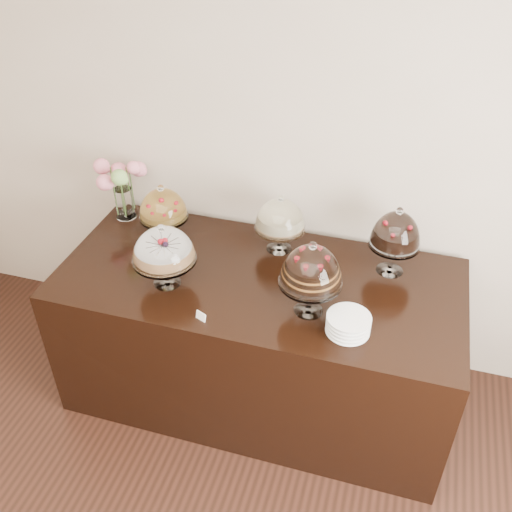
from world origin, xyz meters
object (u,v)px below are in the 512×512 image
(cake_stand_choco_layer, at_px, (311,269))
(cake_stand_cheesecake, at_px, (280,217))
(cake_stand_sugar_sponge, at_px, (163,248))
(plate_stack, at_px, (348,324))
(flower_vase, at_px, (120,182))
(display_counter, at_px, (258,337))
(cake_stand_fruit_tart, at_px, (163,206))
(cake_stand_dark_choco, at_px, (396,233))

(cake_stand_choco_layer, relative_size, cake_stand_cheesecake, 1.18)
(cake_stand_sugar_sponge, distance_m, plate_stack, 1.01)
(cake_stand_cheesecake, bearing_deg, flower_vase, 176.99)
(display_counter, xyz_separation_m, plate_stack, (0.53, -0.28, 0.50))
(flower_vase, bearing_deg, cake_stand_cheesecake, -3.01)
(display_counter, distance_m, cake_stand_sugar_sponge, 0.84)
(cake_stand_sugar_sponge, bearing_deg, plate_stack, -5.78)
(cake_stand_choco_layer, bearing_deg, display_counter, 149.69)
(cake_stand_fruit_tart, xyz_separation_m, flower_vase, (-0.34, 0.13, 0.03))
(cake_stand_choco_layer, distance_m, plate_stack, 0.32)
(display_counter, height_order, cake_stand_choco_layer, cake_stand_choco_layer)
(cake_stand_dark_choco, height_order, flower_vase, cake_stand_dark_choco)
(cake_stand_cheesecake, height_order, cake_stand_fruit_tart, cake_stand_cheesecake)
(cake_stand_cheesecake, height_order, flower_vase, flower_vase)
(display_counter, bearing_deg, flower_vase, 160.36)
(cake_stand_sugar_sponge, bearing_deg, cake_stand_cheesecake, 43.85)
(cake_stand_dark_choco, bearing_deg, cake_stand_choco_layer, -128.55)
(display_counter, height_order, cake_stand_sugar_sponge, cake_stand_sugar_sponge)
(plate_stack, bearing_deg, cake_stand_dark_choco, 75.17)
(display_counter, relative_size, cake_stand_cheesecake, 6.17)
(display_counter, distance_m, flower_vase, 1.25)
(display_counter, relative_size, cake_stand_sugar_sponge, 5.92)
(cake_stand_choco_layer, height_order, cake_stand_fruit_tart, cake_stand_choco_layer)
(plate_stack, bearing_deg, cake_stand_sugar_sponge, 174.22)
(cake_stand_cheesecake, relative_size, cake_stand_fruit_tart, 1.01)
(cake_stand_choco_layer, xyz_separation_m, cake_stand_dark_choco, (0.36, 0.45, -0.02))
(cake_stand_fruit_tart, height_order, flower_vase, flower_vase)
(cake_stand_sugar_sponge, xyz_separation_m, cake_stand_cheesecake, (0.50, 0.48, -0.01))
(display_counter, distance_m, plate_stack, 0.78)
(cake_stand_fruit_tart, xyz_separation_m, plate_stack, (1.17, -0.50, -0.16))
(display_counter, bearing_deg, cake_stand_sugar_sponge, -158.34)
(cake_stand_fruit_tart, bearing_deg, display_counter, -18.80)
(cake_stand_choco_layer, bearing_deg, plate_stack, -24.40)
(cake_stand_cheesecake, bearing_deg, cake_stand_fruit_tart, -173.56)
(cake_stand_cheesecake, bearing_deg, cake_stand_sugar_sponge, -136.15)
(cake_stand_choco_layer, relative_size, cake_stand_fruit_tart, 1.19)
(cake_stand_sugar_sponge, bearing_deg, cake_stand_fruit_tart, 114.62)
(cake_stand_choco_layer, distance_m, cake_stand_dark_choco, 0.58)
(display_counter, bearing_deg, plate_stack, -28.00)
(cake_stand_sugar_sponge, height_order, cake_stand_cheesecake, cake_stand_sugar_sponge)
(cake_stand_choco_layer, relative_size, cake_stand_dark_choco, 1.04)
(cake_stand_sugar_sponge, relative_size, cake_stand_fruit_tart, 1.05)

